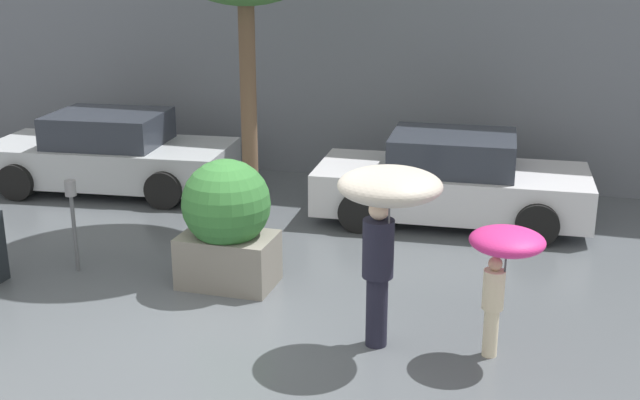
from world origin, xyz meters
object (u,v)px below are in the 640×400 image
object	(u,v)px
parking_meter	(72,206)
parked_car_far	(111,154)
parked_car_near	(451,181)
person_child	(504,254)
person_adult	(387,206)
planter_box	(227,221)

from	to	relation	value
parking_meter	parked_car_far	bearing A→B (deg)	113.41
parked_car_near	parking_meter	world-z (taller)	parked_car_near
person_child	parked_car_near	world-z (taller)	person_child
person_child	parking_meter	size ratio (longest dim) A/B	1.14
person_adult	person_child	size ratio (longest dim) A/B	1.41
parking_meter	person_child	bearing A→B (deg)	-8.56
person_adult	parked_car_far	size ratio (longest dim) A/B	0.45
person_adult	parked_car_near	distance (m)	4.47
planter_box	parked_car_far	distance (m)	4.80
parked_car_near	person_adult	bearing A→B (deg)	175.03
person_child	planter_box	bearing A→B (deg)	169.88
person_child	parked_car_near	distance (m)	4.37
planter_box	person_adult	bearing A→B (deg)	-26.78
person_child	parked_car_far	size ratio (longest dim) A/B	0.32
person_adult	parking_meter	world-z (taller)	person_adult
parked_car_far	parking_meter	world-z (taller)	parked_car_far
person_child	parked_car_near	size ratio (longest dim) A/B	0.33
planter_box	parked_car_near	size ratio (longest dim) A/B	0.38
parked_car_near	planter_box	bearing A→B (deg)	141.53
parking_meter	parked_car_near	bearing A→B (deg)	38.33
person_adult	parked_car_far	bearing A→B (deg)	176.66
planter_box	parked_car_near	world-z (taller)	planter_box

